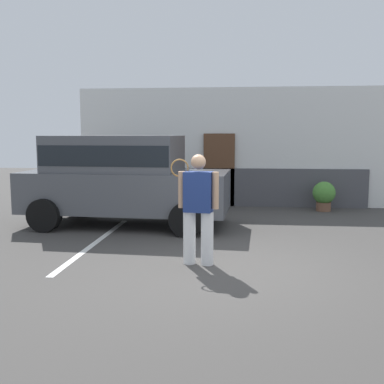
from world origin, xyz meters
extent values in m
plane|color=#423F3D|center=(0.00, 0.00, 0.00)|extent=(40.00, 40.00, 0.00)
cube|color=silver|center=(-2.56, 1.50, 0.00)|extent=(0.12, 4.40, 0.01)
cube|color=white|center=(0.00, 6.52, 1.71)|extent=(9.06, 0.30, 3.41)
cube|color=#4C4C51|center=(0.00, 6.32, 0.55)|extent=(7.61, 0.10, 1.10)
cube|color=brown|center=(-0.41, 6.30, 1.05)|extent=(0.90, 0.06, 2.10)
cube|color=#4C4F54|center=(-2.37, 3.21, 0.80)|extent=(4.69, 2.13, 0.90)
cube|color=#4C4F54|center=(-2.62, 3.22, 1.65)|extent=(2.98, 1.90, 0.80)
cube|color=black|center=(-2.62, 3.22, 1.63)|extent=(2.93, 1.92, 0.44)
cylinder|color=black|center=(-0.77, 4.08, 0.36)|extent=(0.73, 0.30, 0.72)
cylinder|color=black|center=(-0.87, 2.19, 0.36)|extent=(0.73, 0.30, 0.72)
cylinder|color=black|center=(-3.87, 4.24, 0.36)|extent=(0.73, 0.30, 0.72)
cylinder|color=black|center=(-3.96, 2.34, 0.36)|extent=(0.73, 0.30, 0.72)
cylinder|color=white|center=(-0.31, 0.22, 0.43)|extent=(0.20, 0.20, 0.86)
cylinder|color=white|center=(-0.60, 0.25, 0.43)|extent=(0.20, 0.20, 0.86)
cube|color=navy|center=(-0.45, 0.24, 1.18)|extent=(0.47, 0.33, 0.64)
sphere|color=tan|center=(-0.45, 0.24, 1.65)|extent=(0.24, 0.24, 0.24)
cylinder|color=tan|center=(-0.18, 0.20, 1.21)|extent=(0.11, 0.11, 0.58)
cylinder|color=tan|center=(-0.72, 0.27, 1.21)|extent=(0.11, 0.11, 0.58)
torus|color=olive|center=(-0.76, 0.33, 1.55)|extent=(0.29, 0.07, 0.29)
cylinder|color=olive|center=(-0.76, 0.33, 1.31)|extent=(0.03, 0.03, 0.20)
cylinder|color=brown|center=(2.48, 5.72, 0.12)|extent=(0.39, 0.39, 0.24)
sphere|color=#4C8C38|center=(2.48, 5.72, 0.50)|extent=(0.61, 0.61, 0.61)
camera|label=1|loc=(0.21, -6.93, 2.09)|focal=42.83mm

